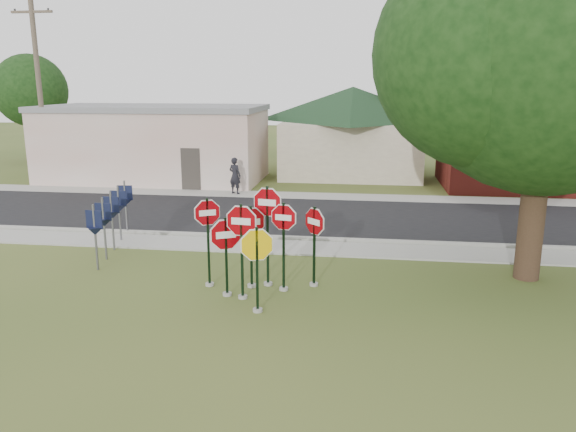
# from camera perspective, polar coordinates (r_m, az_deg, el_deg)

# --- Properties ---
(ground) EXTENTS (120.00, 120.00, 0.00)m
(ground) POSITION_cam_1_polar(r_m,az_deg,el_deg) (13.96, -4.48, -9.68)
(ground) COLOR #3A4F1D
(ground) RESTS_ON ground
(sidewalk_near) EXTENTS (60.00, 1.60, 0.06)m
(sidewalk_near) POSITION_cam_1_polar(r_m,az_deg,el_deg) (19.04, -0.99, -3.16)
(sidewalk_near) COLOR #999A91
(sidewalk_near) RESTS_ON ground
(road) EXTENTS (60.00, 7.00, 0.04)m
(road) POSITION_cam_1_polar(r_m,az_deg,el_deg) (23.35, 0.70, -0.05)
(road) COLOR black
(road) RESTS_ON ground
(sidewalk_far) EXTENTS (60.00, 1.60, 0.06)m
(sidewalk_far) POSITION_cam_1_polar(r_m,az_deg,el_deg) (27.52, 1.81, 2.05)
(sidewalk_far) COLOR #999A91
(sidewalk_far) RESTS_ON ground
(curb) EXTENTS (60.00, 0.20, 0.14)m
(curb) POSITION_cam_1_polar(r_m,az_deg,el_deg) (19.98, -0.55, -2.23)
(curb) COLOR #999A91
(curb) RESTS_ON ground
(stop_sign_center) EXTENTS (1.10, 0.24, 2.62)m
(stop_sign_center) POSITION_cam_1_polar(r_m,az_deg,el_deg) (14.26, -4.74, -2.20)
(stop_sign_center) COLOR gray
(stop_sign_center) RESTS_ON ground
(stop_sign_yellow) EXTENTS (1.05, 0.36, 2.25)m
(stop_sign_yellow) POSITION_cam_1_polar(r_m,az_deg,el_deg) (13.48, -3.17, -4.36)
(stop_sign_yellow) COLOR gray
(stop_sign_yellow) RESTS_ON ground
(stop_sign_left) EXTENTS (1.01, 0.54, 2.23)m
(stop_sign_left) POSITION_cam_1_polar(r_m,az_deg,el_deg) (14.57, -6.32, -3.08)
(stop_sign_left) COLOR gray
(stop_sign_left) RESTS_ON ground
(stop_sign_right) EXTENTS (0.95, 0.24, 2.51)m
(stop_sign_right) POSITION_cam_1_polar(r_m,az_deg,el_deg) (14.81, -0.45, -2.01)
(stop_sign_right) COLOR gray
(stop_sign_right) RESTS_ON ground
(stop_sign_back_right) EXTENTS (1.08, 0.24, 2.89)m
(stop_sign_back_right) POSITION_cam_1_polar(r_m,az_deg,el_deg) (15.11, -2.09, -0.49)
(stop_sign_back_right) COLOR gray
(stop_sign_back_right) RESTS_ON ground
(stop_sign_back_left) EXTENTS (0.98, 0.49, 2.38)m
(stop_sign_back_left) POSITION_cam_1_polar(r_m,az_deg,el_deg) (15.09, -3.78, -2.01)
(stop_sign_back_left) COLOR gray
(stop_sign_back_left) RESTS_ON ground
(stop_sign_far_right) EXTENTS (0.76, 0.71, 2.34)m
(stop_sign_far_right) POSITION_cam_1_polar(r_m,az_deg,el_deg) (15.18, 2.69, -2.06)
(stop_sign_far_right) COLOR gray
(stop_sign_far_right) RESTS_ON ground
(stop_sign_far_left) EXTENTS (0.87, 0.48, 2.56)m
(stop_sign_far_left) POSITION_cam_1_polar(r_m,az_deg,el_deg) (15.28, -8.14, -1.50)
(stop_sign_far_left) COLOR gray
(stop_sign_far_left) RESTS_ON ground
(route_sign_row) EXTENTS (1.43, 4.63, 2.00)m
(route_sign_row) POSITION_cam_1_polar(r_m,az_deg,el_deg) (19.37, -17.46, 0.15)
(route_sign_row) COLOR #59595E
(route_sign_row) RESTS_ON ground
(building_stucco) EXTENTS (12.20, 6.20, 4.20)m
(building_stucco) POSITION_cam_1_polar(r_m,az_deg,el_deg) (32.90, -13.37, 7.31)
(building_stucco) COLOR silver
(building_stucco) RESTS_ON ground
(building_house) EXTENTS (11.60, 11.60, 6.20)m
(building_house) POSITION_cam_1_polar(r_m,az_deg,el_deg) (34.59, 6.58, 10.36)
(building_house) COLOR beige
(building_house) RESTS_ON ground
(building_brick) EXTENTS (10.20, 6.20, 4.75)m
(building_brick) POSITION_cam_1_polar(r_m,az_deg,el_deg) (32.51, 24.39, 6.86)
(building_brick) COLOR maroon
(building_brick) RESTS_ON ground
(oak_tree) EXTENTS (11.59, 10.99, 10.47)m
(oak_tree) POSITION_cam_1_polar(r_m,az_deg,el_deg) (16.73, 25.09, 15.63)
(oak_tree) COLOR black
(oak_tree) RESTS_ON ground
(utility_pole_near) EXTENTS (2.20, 0.26, 9.50)m
(utility_pole_near) POSITION_cam_1_polar(r_m,az_deg,el_deg) (32.42, -23.91, 11.45)
(utility_pole_near) COLOR #4C4233
(utility_pole_near) RESTS_ON ground
(bg_tree_left) EXTENTS (4.90, 4.90, 7.35)m
(bg_tree_left) POSITION_cam_1_polar(r_m,az_deg,el_deg) (43.06, -24.69, 11.48)
(bg_tree_left) COLOR black
(bg_tree_left) RESTS_ON ground
(pedestrian) EXTENTS (0.78, 0.67, 1.81)m
(pedestrian) POSITION_cam_1_polar(r_m,az_deg,el_deg) (27.91, -5.41, 4.11)
(pedestrian) COLOR black
(pedestrian) RESTS_ON sidewalk_far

